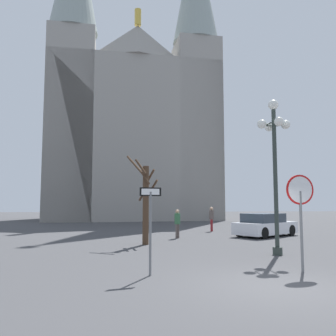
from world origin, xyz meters
The scene contains 9 objects.
ground_plane centered at (0.00, 0.00, 0.00)m, with size 120.00×120.00×0.00m, color #424244.
cathedral centered at (-3.59, 31.24, 11.83)m, with size 19.38×12.63×35.35m.
stop_sign centered at (1.45, 1.69, 2.01)m, with size 0.88×0.15×2.81m.
one_way_arrow_sign centered at (-2.97, 1.59, 1.51)m, with size 0.61×0.19×2.42m.
street_lamp centered at (2.00, 4.81, 3.96)m, with size 1.32×1.32×6.02m.
bare_tree centered at (-2.91, 8.49, 2.09)m, with size 1.54×1.53×4.23m.
parked_car_near_white centered at (4.16, 11.76, 0.63)m, with size 4.33×3.78×1.33m.
pedestrian_walking centered at (1.79, 15.33, 0.99)m, with size 0.32×0.32×1.64m.
pedestrian_standing centered at (-1.05, 11.16, 0.94)m, with size 0.32×0.32×1.57m.
Camera 1 is at (-3.40, -8.22, 2.03)m, focal length 37.39 mm.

